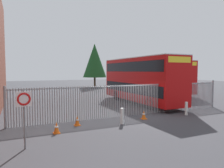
{
  "coord_description": "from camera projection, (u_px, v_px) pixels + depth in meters",
  "views": [
    {
      "loc": [
        -7.64,
        -12.64,
        3.17
      ],
      "look_at": [
        0.0,
        4.0,
        2.0
      ],
      "focal_mm": 33.19,
      "sensor_mm": 36.0,
      "label": 1
    }
  ],
  "objects": [
    {
      "name": "traffic_cone_mid_forecourt",
      "position": [
        57.0,
        128.0,
        10.48
      ],
      "size": [
        0.34,
        0.34,
        0.59
      ],
      "color": "orange",
      "rests_on": "ground"
    },
    {
      "name": "bollard_center_front",
      "position": [
        186.0,
        108.0,
        14.81
      ],
      "size": [
        0.2,
        0.2,
        0.95
      ],
      "primitive_type": "cylinder",
      "color": "silver",
      "rests_on": "ground"
    },
    {
      "name": "traffic_cone_near_kerb",
      "position": [
        77.0,
        121.0,
        11.99
      ],
      "size": [
        0.34,
        0.34,
        0.59
      ],
      "color": "orange",
      "rests_on": "ground"
    },
    {
      "name": "bollard_near_left",
      "position": [
        122.0,
        116.0,
        12.33
      ],
      "size": [
        0.2,
        0.2,
        0.95
      ],
      "primitive_type": "cylinder",
      "color": "silver",
      "rests_on": "ground"
    },
    {
      "name": "traffic_cone_by_gate",
      "position": [
        144.0,
        115.0,
        13.6
      ],
      "size": [
        0.34,
        0.34,
        0.59
      ],
      "color": "orange",
      "rests_on": "ground"
    },
    {
      "name": "ground_plane",
      "position": [
        96.0,
        100.0,
        22.11
      ],
      "size": [
        100.0,
        100.0,
        0.0
      ],
      "primitive_type": "plane",
      "color": "#3D3D42"
    },
    {
      "name": "double_decker_bus_near_gate",
      "position": [
        140.0,
        78.0,
        20.17
      ],
      "size": [
        2.54,
        10.81,
        4.42
      ],
      "color": "#B70C0C",
      "rests_on": "ground"
    },
    {
      "name": "palisade_fence",
      "position": [
        133.0,
        99.0,
        14.68
      ],
      "size": [
        16.29,
        0.14,
        2.35
      ],
      "color": "gray",
      "rests_on": "ground"
    },
    {
      "name": "speed_limit_sign_post",
      "position": [
        24.0,
        106.0,
        8.25
      ],
      "size": [
        0.6,
        0.14,
        2.4
      ],
      "color": "slate",
      "rests_on": "ground"
    },
    {
      "name": "tree_tall_back",
      "position": [
        95.0,
        61.0,
        39.51
      ],
      "size": [
        4.48,
        4.48,
        8.33
      ],
      "color": "#4C3823",
      "rests_on": "ground"
    },
    {
      "name": "double_decker_bus_behind_fence_left",
      "position": [
        160.0,
        76.0,
        28.83
      ],
      "size": [
        2.54,
        10.81,
        4.42
      ],
      "color": "#B70C0C",
      "rests_on": "ground"
    }
  ]
}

